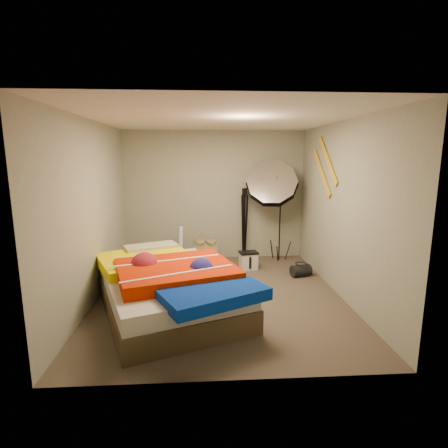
{
  "coord_description": "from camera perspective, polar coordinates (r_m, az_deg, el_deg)",
  "views": [
    {
      "loc": [
        -0.24,
        -4.84,
        2.0
      ],
      "look_at": [
        0.1,
        0.6,
        0.95
      ],
      "focal_mm": 28.0,
      "sensor_mm": 36.0,
      "label": 1
    }
  ],
  "objects": [
    {
      "name": "wall_front",
      "position": [
        2.94,
        1.26,
        -3.81
      ],
      "size": [
        3.5,
        0.0,
        3.5
      ],
      "primitive_type": "plane",
      "rotation": [
        -1.57,
        0.0,
        0.0
      ],
      "color": "#9A9D8D",
      "rests_on": "floor"
    },
    {
      "name": "wrapping_roll",
      "position": [
        6.58,
        -7.1,
        -3.57
      ],
      "size": [
        0.11,
        0.22,
        0.73
      ],
      "primitive_type": "cylinder",
      "rotation": [
        -0.17,
        0.0,
        -0.11
      ],
      "color": "#6AB2D7",
      "rests_on": "floor"
    },
    {
      "name": "camera_case",
      "position": [
        6.35,
        4.0,
        -6.07
      ],
      "size": [
        0.33,
        0.26,
        0.3
      ],
      "primitive_type": "cube",
      "rotation": [
        0.0,
        0.0,
        0.17
      ],
      "color": "silver",
      "rests_on": "floor"
    },
    {
      "name": "tote_bag",
      "position": [
        6.69,
        -3.02,
        -4.52
      ],
      "size": [
        0.46,
        0.24,
        0.46
      ],
      "primitive_type": "cube",
      "rotation": [
        -0.14,
        0.0,
        0.11
      ],
      "color": "tan",
      "rests_on": "floor"
    },
    {
      "name": "wall_right",
      "position": [
        5.28,
        18.6,
        2.18
      ],
      "size": [
        0.0,
        4.0,
        4.0
      ],
      "primitive_type": "plane",
      "rotation": [
        1.57,
        0.0,
        -1.57
      ],
      "color": "#9A9D8D",
      "rests_on": "floor"
    },
    {
      "name": "wall_back",
      "position": [
        6.88,
        -1.57,
        4.64
      ],
      "size": [
        3.5,
        0.0,
        3.5
      ],
      "primitive_type": "plane",
      "rotation": [
        1.57,
        0.0,
        0.0
      ],
      "color": "#9A9D8D",
      "rests_on": "floor"
    },
    {
      "name": "floor",
      "position": [
        5.24,
        -0.69,
        -11.53
      ],
      "size": [
        4.0,
        4.0,
        0.0
      ],
      "primitive_type": "plane",
      "color": "#4C4339",
      "rests_on": "ground"
    },
    {
      "name": "duffel_bag",
      "position": [
        6.13,
        12.43,
        -7.42
      ],
      "size": [
        0.37,
        0.28,
        0.2
      ],
      "primitive_type": "cylinder",
      "rotation": [
        0.0,
        1.57,
        0.26
      ],
      "color": "black",
      "rests_on": "floor"
    },
    {
      "name": "ceiling",
      "position": [
        4.87,
        -0.76,
        16.81
      ],
      "size": [
        4.0,
        4.0,
        0.0
      ],
      "primitive_type": "plane",
      "rotation": [
        3.14,
        0.0,
        0.0
      ],
      "color": "silver",
      "rests_on": "wall_back"
    },
    {
      "name": "wall_left",
      "position": [
        5.12,
        -20.69,
        1.79
      ],
      "size": [
        0.0,
        4.0,
        4.0
      ],
      "primitive_type": "plane",
      "rotation": [
        1.57,
        0.0,
        1.57
      ],
      "color": "#9A9D8D",
      "rests_on": "floor"
    },
    {
      "name": "camera_tripod",
      "position": [
        6.85,
        3.34,
        0.85
      ],
      "size": [
        0.1,
        0.1,
        1.41
      ],
      "color": "black",
      "rests_on": "floor"
    },
    {
      "name": "bed",
      "position": [
        4.72,
        -8.96,
        -9.89
      ],
      "size": [
        2.35,
        2.69,
        0.66
      ],
      "color": "#4E3F29",
      "rests_on": "floor"
    },
    {
      "name": "wall_stripe_lower",
      "position": [
        6.02,
        15.67,
        8.13
      ],
      "size": [
        0.02,
        0.91,
        0.78
      ],
      "primitive_type": "cube",
      "rotation": [
        0.7,
        0.0,
        0.0
      ],
      "color": "gold",
      "rests_on": "wall_right"
    },
    {
      "name": "wall_stripe_upper",
      "position": [
        5.78,
        16.59,
        9.97
      ],
      "size": [
        0.02,
        0.91,
        0.78
      ],
      "primitive_type": "cube",
      "rotation": [
        0.7,
        0.0,
        0.0
      ],
      "color": "gold",
      "rests_on": "wall_right"
    },
    {
      "name": "photo_umbrella",
      "position": [
        6.66,
        7.83,
        6.34
      ],
      "size": [
        1.29,
        1.01,
        2.07
      ],
      "color": "black",
      "rests_on": "floor"
    }
  ]
}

